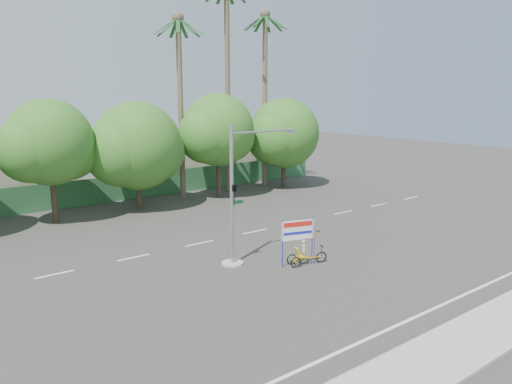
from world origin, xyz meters
TOP-DOWN VIEW (x-y plane):
  - ground at (0.00, 0.00)m, footprint 120.00×120.00m
  - sidewalk_near at (0.00, -7.50)m, footprint 50.00×2.40m
  - fence at (0.00, 21.50)m, footprint 38.00×0.08m
  - building_right at (8.00, 26.00)m, footprint 14.00×8.00m
  - tree_left at (-7.05, 18.00)m, footprint 6.66×5.60m
  - tree_center at (-1.05, 18.00)m, footprint 7.62×6.40m
  - tree_right at (5.95, 18.00)m, footprint 6.90×5.80m
  - tree_far_right at (12.95, 18.00)m, footprint 7.38×6.20m
  - palm_tall at (8.00, 19.50)m, footprint 3.73×3.79m
  - palm_mid at (12.00, 19.50)m, footprint 3.73×3.79m
  - palm_short at (3.50, 19.50)m, footprint 3.73×3.79m
  - traffic_signal at (-2.20, 3.98)m, footprint 4.72×1.10m
  - trike_billboard at (0.18, 1.81)m, footprint 2.38×1.01m

SIDE VIEW (x-z plane):
  - ground at x=0.00m, z-range 0.00..0.00m
  - sidewalk_near at x=0.00m, z-range 0.00..0.12m
  - trike_billboard at x=0.18m, z-range -0.24..2.20m
  - fence at x=0.00m, z-range 0.00..2.00m
  - building_right at x=8.00m, z-range 0.00..3.60m
  - traffic_signal at x=-2.20m, z-range -0.58..6.42m
  - tree_center at x=-1.05m, z-range 0.54..8.39m
  - tree_far_right at x=12.95m, z-range 0.68..8.61m
  - tree_left at x=-7.05m, z-range 1.02..9.09m
  - tree_right at x=5.95m, z-range 1.06..9.42m
  - palm_short at x=3.50m, z-range 1.64..16.09m
  - palm_mid at x=12.00m, z-range 1.67..17.12m
  - palm_tall at x=8.00m, z-range 1.74..19.19m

